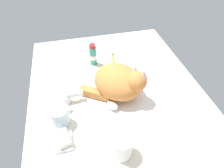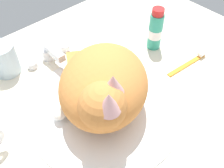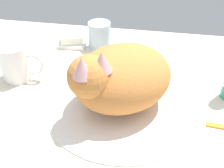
{
  "view_description": "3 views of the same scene",
  "coord_description": "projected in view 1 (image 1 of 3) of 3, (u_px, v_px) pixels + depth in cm",
  "views": [
    {
      "loc": [
        -60.39,
        16.94,
        66.78
      ],
      "look_at": [
        -0.89,
        2.89,
        7.71
      ],
      "focal_mm": 30.63,
      "sensor_mm": 36.0,
      "label": 1
    },
    {
      "loc": [
        -23.78,
        -28.68,
        48.62
      ],
      "look_at": [
        2.15,
        -0.26,
        6.73
      ],
      "focal_mm": 41.37,
      "sensor_mm": 36.0,
      "label": 2
    },
    {
      "loc": [
        6.47,
        -50.28,
        43.47
      ],
      "look_at": [
        -2.04,
        -1.9,
        7.13
      ],
      "focal_mm": 44.48,
      "sensor_mm": 36.0,
      "label": 3
    }
  ],
  "objects": [
    {
      "name": "ground_plane",
      "position": [
        117.0,
        95.0,
        0.93
      ],
      "size": [
        110.0,
        82.5,
        3.0
      ],
      "primitive_type": "cube",
      "color": "silver"
    },
    {
      "name": "coffee_mug",
      "position": [
        122.0,
        145.0,
        0.67
      ],
      "size": [
        12.08,
        7.65,
        9.76
      ],
      "color": "white",
      "rests_on": "ground_plane"
    },
    {
      "name": "toothpaste_bottle",
      "position": [
        93.0,
        55.0,
        1.04
      ],
      "size": [
        3.97,
        3.97,
        12.5
      ],
      "color": "teal",
      "rests_on": "ground_plane"
    },
    {
      "name": "cat",
      "position": [
        120.0,
        82.0,
        0.85
      ],
      "size": [
        29.61,
        32.32,
        16.87
      ],
      "color": "#D17F3D",
      "rests_on": "sink_basin"
    },
    {
      "name": "soap_dish",
      "position": [
        64.0,
        141.0,
        0.73
      ],
      "size": [
        9.0,
        6.4,
        1.2
      ],
      "primitive_type": "cube",
      "color": "white",
      "rests_on": "ground_plane"
    },
    {
      "name": "sink_basin",
      "position": [
        117.0,
        93.0,
        0.91
      ],
      "size": [
        36.31,
        36.31,
        0.77
      ],
      "primitive_type": "cylinder",
      "color": "white",
      "rests_on": "ground_plane"
    },
    {
      "name": "rinse_cup",
      "position": [
        60.0,
        117.0,
        0.76
      ],
      "size": [
        6.97,
        6.97,
        8.37
      ],
      "color": "silver",
      "rests_on": "ground_plane"
    },
    {
      "name": "toothbrush",
      "position": [
        113.0,
        58.0,
        1.11
      ],
      "size": [
        14.02,
        2.66,
        1.6
      ],
      "color": "orange",
      "rests_on": "ground_plane"
    },
    {
      "name": "faucet",
      "position": [
        69.0,
        98.0,
        0.86
      ],
      "size": [
        13.5,
        9.12,
        5.43
      ],
      "color": "silver",
      "rests_on": "ground_plane"
    },
    {
      "name": "soap_bar",
      "position": [
        63.0,
        138.0,
        0.71
      ],
      "size": [
        8.0,
        6.42,
        2.54
      ],
      "primitive_type": "cube",
      "rotation": [
        0.0,
        0.0,
        0.26
      ],
      "color": "silver",
      "rests_on": "soap_dish"
    }
  ]
}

